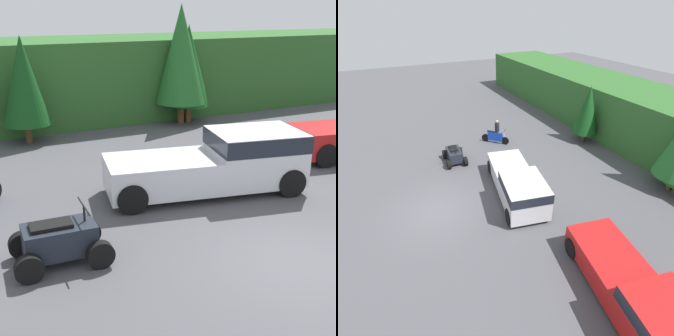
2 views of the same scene
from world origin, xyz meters
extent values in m
plane|color=#4C4C51|center=(0.00, 0.00, 0.00)|extent=(80.00, 80.00, 0.00)
cube|color=#2D6028|center=(0.00, 16.00, 1.90)|extent=(44.00, 6.00, 3.79)
cylinder|color=brown|center=(-3.33, 12.15, 0.38)|extent=(0.25, 0.25, 0.76)
cone|color=#144719|center=(-3.33, 12.15, 2.51)|extent=(1.87, 1.87, 3.48)
cylinder|color=brown|center=(3.83, 12.51, 0.49)|extent=(0.32, 0.32, 0.97)
cube|color=red|center=(9.37, 4.63, 1.01)|extent=(3.01, 2.49, 1.56)
cube|color=red|center=(6.44, 5.19, 0.70)|extent=(3.60, 2.60, 0.93)
cylinder|color=black|center=(5.55, 6.31, 0.42)|extent=(0.87, 0.43, 0.84)
cylinder|color=black|center=(5.20, 4.49, 0.42)|extent=(0.87, 0.43, 0.84)
cube|color=silver|center=(1.83, 4.03, 1.01)|extent=(2.94, 2.50, 1.56)
cube|color=#1E232D|center=(1.83, 4.03, 1.52)|extent=(2.97, 2.52, 0.50)
cube|color=silver|center=(-0.99, 4.60, 0.70)|extent=(3.51, 2.61, 0.93)
cylinder|color=black|center=(2.75, 4.78, 0.42)|extent=(0.88, 0.44, 0.84)
cylinder|color=black|center=(2.38, 2.97, 0.42)|extent=(0.88, 0.44, 0.84)
cylinder|color=black|center=(-1.83, 5.72, 0.42)|extent=(0.88, 0.44, 0.84)
cylinder|color=black|center=(-2.20, 3.90, 0.42)|extent=(0.88, 0.44, 0.84)
cylinder|color=black|center=(-5.40, 6.42, 0.30)|extent=(0.49, 0.50, 0.60)
cylinder|color=black|center=(-6.53, 5.29, 0.30)|extent=(0.49, 0.50, 0.60)
cube|color=blue|center=(-5.96, 5.85, 0.53)|extent=(0.94, 0.95, 0.70)
cylinder|color=#B7B7BC|center=(-5.44, 6.38, 0.71)|extent=(0.25, 0.25, 0.80)
cylinder|color=black|center=(-5.44, 6.38, 1.13)|extent=(0.45, 0.45, 0.04)
cube|color=black|center=(-6.10, 5.71, 0.91)|extent=(0.71, 0.71, 0.06)
cylinder|color=black|center=(-3.78, 2.76, 0.30)|extent=(0.61, 0.25, 0.59)
cylinder|color=black|center=(-3.84, 1.67, 0.30)|extent=(0.61, 0.25, 0.59)
cylinder|color=black|center=(-5.24, 2.84, 0.30)|extent=(0.61, 0.25, 0.59)
cylinder|color=black|center=(-5.30, 1.74, 0.30)|extent=(0.61, 0.25, 0.59)
cube|color=#1E232D|center=(-4.54, 2.25, 0.55)|extent=(1.56, 0.93, 0.65)
cylinder|color=black|center=(-3.98, 2.22, 1.05)|extent=(0.05, 0.05, 0.35)
cylinder|color=black|center=(-3.98, 2.22, 1.22)|extent=(0.09, 1.03, 0.04)
cube|color=black|center=(-4.70, 2.26, 0.91)|extent=(0.90, 0.53, 0.08)
cylinder|color=navy|center=(-6.33, 6.25, 0.41)|extent=(0.24, 0.24, 0.83)
cylinder|color=navy|center=(-6.24, 6.09, 0.41)|extent=(0.24, 0.24, 0.83)
cylinder|color=#232328|center=(-6.28, 6.17, 1.14)|extent=(0.47, 0.47, 0.62)
sphere|color=tan|center=(-6.28, 6.17, 1.56)|extent=(0.31, 0.31, 0.22)
camera|label=1|loc=(-6.45, -6.76, 5.24)|focal=50.00mm
camera|label=2|loc=(10.78, -1.26, 9.06)|focal=28.00mm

